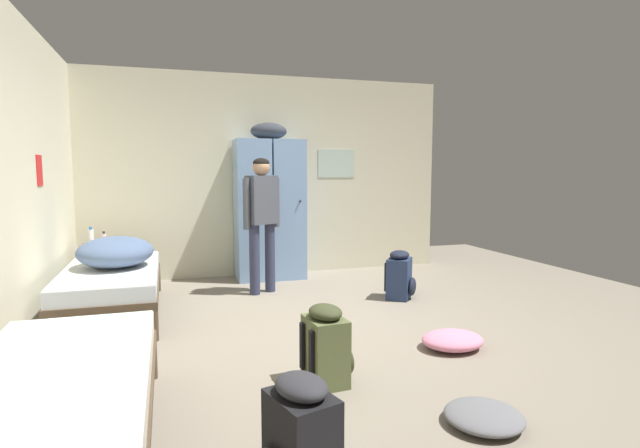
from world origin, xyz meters
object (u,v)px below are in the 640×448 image
(backpack_navy, at_px, (400,276))
(clothes_pile_grey, at_px, (484,416))
(bedding_heap, at_px, (115,252))
(backpack_olive, at_px, (327,346))
(locker_bank, at_px, (270,206))
(backpack_black, at_px, (300,438))
(bed_left_rear, at_px, (112,278))
(water_bottle, at_px, (91,236))
(person_traveler, at_px, (262,212))
(shelf_unit, at_px, (99,262))
(lotion_bottle, at_px, (104,239))
(clothes_pile_pink, at_px, (453,340))
(bed_left_front, at_px, (57,389))

(backpack_navy, height_order, clothes_pile_grey, backpack_navy)
(bedding_heap, bearing_deg, backpack_olive, -55.15)
(locker_bank, relative_size, backpack_black, 3.76)
(bedding_heap, bearing_deg, bed_left_rear, -161.11)
(backpack_olive, relative_size, clothes_pile_grey, 1.21)
(locker_bank, relative_size, water_bottle, 9.96)
(backpack_olive, height_order, backpack_black, same)
(bed_left_rear, distance_m, person_traveler, 1.77)
(bed_left_rear, bearing_deg, clothes_pile_grey, -52.80)
(clothes_pile_grey, bearing_deg, shelf_unit, 121.28)
(shelf_unit, xyz_separation_m, clothes_pile_grey, (2.50, -4.11, -0.29))
(shelf_unit, height_order, clothes_pile_grey, shelf_unit)
(water_bottle, xyz_separation_m, backpack_navy, (3.38, -1.42, -0.40))
(shelf_unit, bearing_deg, bedding_heap, -75.45)
(bedding_heap, relative_size, lotion_bottle, 5.28)
(bedding_heap, relative_size, person_traveler, 0.52)
(bedding_heap, height_order, clothes_pile_grey, bedding_heap)
(locker_bank, bearing_deg, water_bottle, -177.82)
(bedding_heap, distance_m, lotion_bottle, 1.12)
(shelf_unit, height_order, backpack_black, shelf_unit)
(lotion_bottle, distance_m, clothes_pile_pink, 4.19)
(water_bottle, relative_size, clothes_pile_grey, 0.46)
(locker_bank, bearing_deg, bed_left_front, -115.53)
(bed_left_rear, height_order, clothes_pile_pink, bed_left_rear)
(locker_bank, relative_size, bed_left_rear, 1.09)
(backpack_navy, height_order, backpack_black, same)
(lotion_bottle, bearing_deg, clothes_pile_grey, -59.19)
(shelf_unit, height_order, bed_left_rear, shelf_unit)
(bed_left_rear, bearing_deg, clothes_pile_pink, -33.71)
(shelf_unit, xyz_separation_m, clothes_pile_pink, (3.00, -2.98, -0.28))
(bed_left_front, relative_size, clothes_pile_pink, 3.70)
(water_bottle, xyz_separation_m, clothes_pile_pink, (3.08, -3.00, -0.59))
(bed_left_rear, height_order, water_bottle, water_bottle)
(backpack_olive, height_order, clothes_pile_grey, backpack_olive)
(bedding_heap, height_order, backpack_olive, bedding_heap)
(clothes_pile_pink, bearing_deg, shelf_unit, 135.13)
(bed_left_front, relative_size, lotion_bottle, 12.19)
(lotion_bottle, bearing_deg, water_bottle, 158.20)
(shelf_unit, xyz_separation_m, person_traveler, (1.86, -0.69, 0.62))
(lotion_bottle, bearing_deg, backpack_black, -73.80)
(backpack_navy, relative_size, clothes_pile_grey, 1.21)
(water_bottle, bearing_deg, bed_left_front, -85.05)
(backpack_navy, relative_size, backpack_olive, 1.00)
(shelf_unit, height_order, bedding_heap, bedding_heap)
(bed_left_rear, xyz_separation_m, lotion_bottle, (-0.18, 1.11, 0.26))
(backpack_black, bearing_deg, bed_left_rear, 108.50)
(person_traveler, bearing_deg, clothes_pile_pink, -63.64)
(backpack_navy, bearing_deg, bed_left_front, -141.91)
(person_traveler, relative_size, clothes_pile_pink, 3.10)
(backpack_navy, distance_m, backpack_olive, 2.42)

